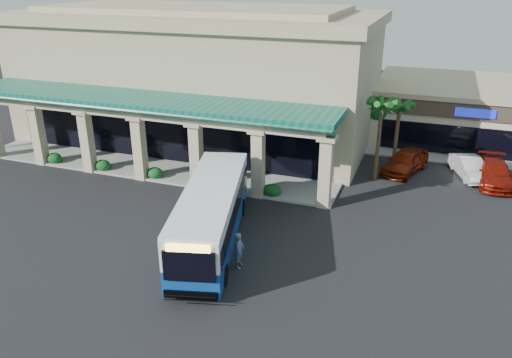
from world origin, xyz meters
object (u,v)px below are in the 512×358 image
at_px(car_red, 494,173).
at_px(transit_bus, 212,216).
at_px(car_white, 469,168).
at_px(car_silver, 405,161).
at_px(pedestrian, 239,250).

bearing_deg(car_red, transit_bus, -139.07).
bearing_deg(car_white, transit_bus, -152.09).
bearing_deg(car_silver, car_white, 26.58).
distance_m(car_silver, car_red, 6.13).
bearing_deg(transit_bus, car_silver, 42.74).
bearing_deg(car_red, pedestrian, -131.06).
xyz_separation_m(car_silver, car_red, (6.13, -0.03, -0.09)).
relative_size(transit_bus, car_red, 2.22).
height_order(car_white, car_red, car_red).
relative_size(pedestrian, car_silver, 0.38).
relative_size(transit_bus, car_silver, 2.35).
relative_size(car_silver, car_red, 0.94).
height_order(transit_bus, car_silver, transit_bus).
relative_size(car_white, car_red, 0.83).
distance_m(transit_bus, car_silver, 17.26).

